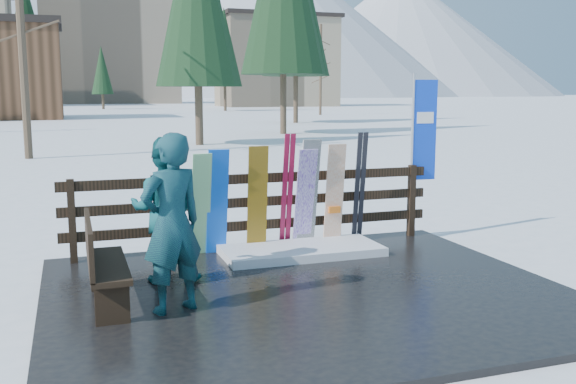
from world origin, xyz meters
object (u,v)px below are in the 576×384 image
object	(u,v)px
snowboard_1	(201,205)
snowboard_5	(334,195)
snowboard_2	(257,199)
person_back	(165,210)
bench	(100,260)
snowboard_4	(308,194)
rental_flag	(422,136)
snowboard_0	(217,202)
snowboard_3	(305,199)
person_front	(172,223)

from	to	relation	value
snowboard_1	snowboard_5	xyz separation A→B (m)	(2.03, -0.00, 0.03)
snowboard_1	snowboard_2	bearing A→B (deg)	-0.00
snowboard_2	person_back	distance (m)	1.81
bench	person_back	bearing A→B (deg)	42.11
snowboard_4	snowboard_2	bearing A→B (deg)	-180.00
snowboard_4	rental_flag	bearing A→B (deg)	7.55
snowboard_4	snowboard_5	bearing A→B (deg)	-0.00
snowboard_1	rental_flag	distance (m)	3.76
snowboard_0	snowboard_1	world-z (taller)	snowboard_0
snowboard_1	snowboard_3	size ratio (longest dim) A/B	1.00
snowboard_2	snowboard_5	xyz separation A→B (m)	(1.21, 0.00, -0.00)
person_back	snowboard_4	bearing A→B (deg)	-133.06
snowboard_0	rental_flag	xyz separation A→B (m)	(3.42, 0.27, 0.84)
snowboard_3	snowboard_5	bearing A→B (deg)	-0.00
snowboard_1	person_front	world-z (taller)	person_front
snowboard_4	rental_flag	xyz separation A→B (m)	(2.04, 0.27, 0.79)
snowboard_3	person_front	bearing A→B (deg)	-136.42
person_front	person_back	xyz separation A→B (m)	(0.09, 1.13, -0.06)
snowboard_3	snowboard_4	bearing A→B (deg)	0.00
snowboard_4	rental_flag	distance (m)	2.20
bench	snowboard_4	bearing A→B (deg)	30.19
bench	snowboard_2	bearing A→B (deg)	38.07
snowboard_1	snowboard_4	distance (m)	1.61
snowboard_2	person_back	xyz separation A→B (m)	(-1.47, -1.05, 0.11)
snowboard_1	snowboard_5	world-z (taller)	snowboard_5
snowboard_4	person_back	bearing A→B (deg)	-154.99
snowboard_0	snowboard_5	world-z (taller)	snowboard_5
snowboard_0	snowboard_3	bearing A→B (deg)	-0.00
snowboard_5	person_back	world-z (taller)	person_back
snowboard_4	person_back	xyz separation A→B (m)	(-2.26, -1.05, 0.07)
snowboard_0	snowboard_1	distance (m)	0.24
snowboard_4	snowboard_5	distance (m)	0.42
snowboard_4	snowboard_5	xyz separation A→B (m)	(0.42, -0.00, -0.04)
bench	rental_flag	distance (m)	5.61
rental_flag	snowboard_0	bearing A→B (deg)	-175.48
rental_flag	snowboard_3	bearing A→B (deg)	-172.65
rental_flag	snowboard_1	bearing A→B (deg)	-175.77
snowboard_3	snowboard_4	xyz separation A→B (m)	(0.06, 0.00, 0.07)
snowboard_2	snowboard_4	world-z (taller)	snowboard_4
snowboard_2	snowboard_5	distance (m)	1.21
snowboard_0	snowboard_2	distance (m)	0.59
snowboard_0	snowboard_5	xyz separation A→B (m)	(1.80, -0.00, 0.01)
snowboard_1	snowboard_3	bearing A→B (deg)	0.00
rental_flag	person_back	distance (m)	4.55
snowboard_3	snowboard_0	bearing A→B (deg)	180.00
rental_flag	person_back	world-z (taller)	rental_flag
snowboard_4	rental_flag	world-z (taller)	rental_flag
snowboard_4	person_front	size ratio (longest dim) A/B	0.87
snowboard_0	snowboard_4	xyz separation A→B (m)	(1.38, -0.00, 0.05)
snowboard_4	snowboard_5	world-z (taller)	snowboard_4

